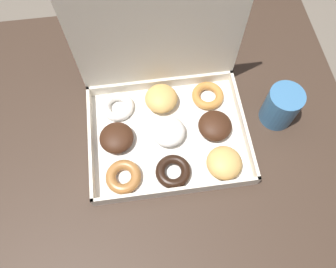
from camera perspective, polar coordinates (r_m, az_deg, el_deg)
name	(u,v)px	position (r m, az deg, el deg)	size (l,w,h in m)	color
ground_plane	(170,199)	(1.56, 0.28, -11.27)	(8.00, 8.00, 0.00)	#6B6054
dining_table	(171,147)	(0.97, 0.45, -2.28)	(0.98, 0.91, 0.73)	#38281E
donut_box	(168,115)	(0.83, -0.01, 3.29)	(0.40, 0.32, 0.34)	silver
coffee_mug	(281,106)	(0.89, 19.14, 4.61)	(0.09, 0.09, 0.11)	teal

